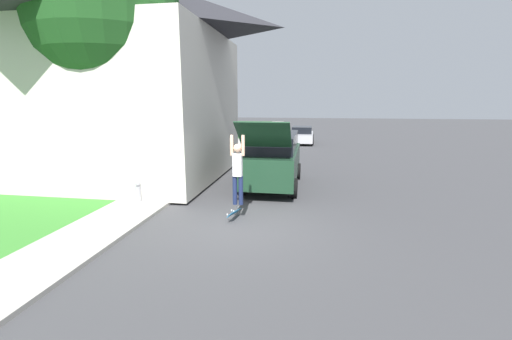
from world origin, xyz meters
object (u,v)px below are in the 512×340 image
lawn_tree_near (105,14)px  skateboard (234,212)px  suv_parked (273,158)px  skateboarder (238,169)px  car_down_street (302,135)px  fire_hydrant (138,191)px

lawn_tree_near → skateboard: lawn_tree_near is taller
suv_parked → skateboard: (-0.63, -4.03, -0.93)m
suv_parked → lawn_tree_near: bearing=-165.8°
skateboarder → car_down_street: bearing=86.1°
lawn_tree_near → suv_parked: lawn_tree_near is taller
skateboard → car_down_street: bearing=85.8°
car_down_street → fire_hydrant: (-4.73, -17.30, -0.23)m
car_down_street → skateboard: (-1.33, -18.24, -0.44)m
car_down_street → skateboarder: size_ratio=2.05×
fire_hydrant → car_down_street: bearing=74.7°
car_down_street → skateboarder: skateboarder is taller
car_down_street → fire_hydrant: size_ratio=6.04×
car_down_street → skateboard: 18.30m
skateboard → fire_hydrant: size_ratio=1.22×
lawn_tree_near → fire_hydrant: size_ratio=13.08×
car_down_street → fire_hydrant: 17.94m
lawn_tree_near → skateboard: bearing=-27.0°
skateboarder → lawn_tree_near: bearing=154.3°
suv_parked → skateboarder: bearing=-97.7°
car_down_street → suv_parked: bearing=-92.8°
fire_hydrant → skateboard: bearing=-15.5°
car_down_street → skateboarder: (-1.23, -18.15, 0.80)m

